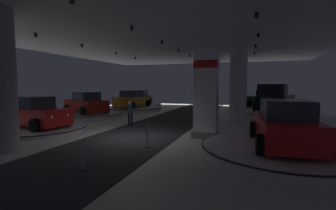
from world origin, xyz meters
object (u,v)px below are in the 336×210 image
Objects in this scene: display_platform_deep_right at (263,108)px; display_car_near_left at (34,113)px; display_platform_deep_left at (141,105)px; display_car_mid_left at (86,104)px; column_right at (238,83)px; display_platform_far_left at (133,109)px; display_car_near_right at (285,126)px; display_platform_far_right at (276,114)px; display_platform_near_left at (35,128)px; display_platform_near_right at (284,150)px; display_car_deep_left at (140,98)px; brand_sign_pylon at (206,93)px; display_platform_mid_left at (86,115)px; display_car_far_left at (132,100)px; pickup_truck_far_right at (276,101)px; display_car_deep_right at (264,99)px; visitor_walking_near at (130,112)px.

display_car_near_left is (-12.90, -17.20, 0.80)m from display_platform_deep_right.
display_platform_deep_left is 1.14× the size of display_car_mid_left.
column_right is 11.55m from display_platform_far_left.
display_platform_far_right is at bearing 86.11° from display_car_near_right.
display_platform_near_right is at bearing -4.11° from display_platform_near_left.
display_car_mid_left is (0.31, -11.19, 0.07)m from display_car_deep_left.
display_platform_deep_right is at bearing 22.95° from display_platform_far_left.
display_platform_mid_left is at bearing 154.52° from brand_sign_pylon.
brand_sign_pylon is 11.46m from display_platform_far_right.
display_platform_mid_left is (-1.39, -5.62, -0.95)m from display_car_far_left.
pickup_truck_far_right is (13.34, -0.55, 1.10)m from display_platform_far_left.
display_platform_far_right is (4.09, 10.51, -2.00)m from brand_sign_pylon.
display_platform_near_right is (13.94, -7.09, -0.89)m from display_car_mid_left.
display_car_mid_left is 1.05× the size of display_car_near_right.
display_platform_deep_left is 0.86× the size of display_platform_near_right.
pickup_truck_far_right is at bearing 86.42° from display_car_near_right.
pickup_truck_far_right is (13.35, -0.52, 0.18)m from display_car_far_left.
display_car_deep_right is at bearing 53.15° from display_platform_near_left.
display_car_near_left reaches higher than display_platform_mid_left.
display_car_near_left is 12.81m from display_car_near_right.
display_platform_far_right is (0.85, 12.50, 0.01)m from display_platform_near_right.
display_car_deep_right is 21.52m from display_car_near_left.
pickup_truck_far_right is at bearing -105.52° from display_platform_far_right.
display_platform_far_right is (0.73, -5.62, 0.01)m from display_platform_deep_right.
display_platform_far_right is (13.62, 11.58, -0.80)m from display_car_near_left.
display_platform_near_right reaches higher than display_platform_mid_left.
brand_sign_pylon is 14.38m from display_platform_far_left.
visitor_walking_near is (4.43, 3.09, -0.09)m from display_car_near_left.
display_car_near_left is 1.02× the size of display_car_near_right.
pickup_truck_far_right reaches higher than display_platform_deep_left.
column_right is 11.38m from display_car_far_left.
display_platform_far_right is at bearing 86.09° from display_platform_near_right.
display_platform_deep_left is 0.92× the size of display_platform_far_right.
display_car_near_left reaches higher than display_platform_deep_left.
display_platform_near_right is 0.92m from display_car_near_right.
display_platform_near_right is at bearing -52.11° from display_platform_deep_left.
brand_sign_pylon is 1.00× the size of display_car_deep_right.
display_platform_mid_left is at bearing 153.05° from display_platform_near_right.
column_right is 15.60m from display_car_deep_left.
display_platform_far_left is 11.83m from display_platform_near_left.
display_platform_deep_right is at bearing 96.19° from pickup_truck_far_right.
display_car_deep_right is 13.83m from display_car_far_left.
display_platform_deep_right is 13.84m from display_car_far_left.
pickup_truck_far_right is (4.01, 10.20, -0.90)m from brand_sign_pylon.
display_platform_near_left is (-10.68, -7.77, -2.62)m from column_right.
display_platform_mid_left is at bearing 151.22° from visitor_walking_near.
display_car_mid_left is 0.81× the size of display_platform_near_left.
brand_sign_pylon reaches higher than display_car_mid_left.
visitor_walking_near is (-9.19, -8.49, 0.70)m from display_platform_far_right.
display_platform_near_right is (-0.16, -18.12, -0.93)m from display_car_deep_right.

